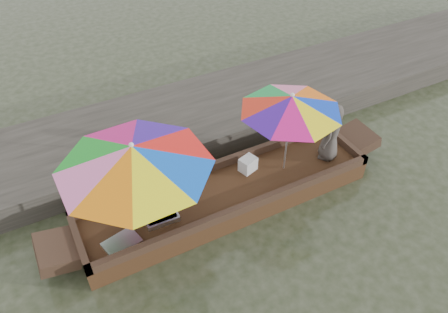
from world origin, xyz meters
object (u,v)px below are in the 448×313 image
cooking_pot (147,209)px  supply_bag (248,164)px  tray_scallop (122,243)px  vendor (331,132)px  boat_hull (227,197)px  tray_crayfish (161,216)px  umbrella_bow (138,185)px  charcoal_grill (159,206)px  umbrella_stern (288,133)px

cooking_pot → supply_bag: bearing=4.1°
tray_scallop → vendor: bearing=2.7°
boat_hull → tray_scallop: 1.93m
tray_crayfish → umbrella_bow: size_ratio=0.23×
supply_bag → cooking_pot: bearing=-175.9°
umbrella_bow → boat_hull: bearing=0.0°
tray_scallop → vendor: (3.90, 0.18, 0.52)m
tray_scallop → vendor: vendor is taller
tray_crayfish → charcoal_grill: charcoal_grill is taller
tray_crayfish → tray_scallop: (-0.69, -0.20, -0.01)m
tray_crayfish → charcoal_grill: 0.19m
tray_crayfish → tray_scallop: bearing=-164.0°
charcoal_grill → supply_bag: bearing=5.3°
tray_crayfish → charcoal_grill: bearing=74.3°
cooking_pot → vendor: bearing=-3.7°
tray_crayfish → vendor: (3.21, -0.02, 0.51)m
supply_bag → umbrella_stern: (0.59, -0.25, 0.65)m
supply_bag → boat_hull: bearing=-155.4°
cooking_pot → umbrella_bow: 0.69m
cooking_pot → supply_bag: 1.91m
vendor → umbrella_stern: 0.90m
boat_hull → vendor: size_ratio=4.53×
tray_crayfish → umbrella_bow: 0.77m
cooking_pot → tray_crayfish: 0.25m
tray_scallop → vendor: size_ratio=0.47×
boat_hull → charcoal_grill: bearing=175.4°
tray_scallop → cooking_pot: bearing=36.0°
cooking_pot → vendor: vendor is taller
tray_crayfish → umbrella_stern: (2.34, 0.08, 0.73)m
tray_crayfish → umbrella_bow: umbrella_bow is taller
cooking_pot → umbrella_stern: (2.49, -0.12, 0.68)m
tray_crayfish → vendor: size_ratio=0.47×
vendor → umbrella_stern: bearing=-45.8°
umbrella_bow → tray_crayfish: bearing=-19.5°
cooking_pot → charcoal_grill: bearing=-6.3°
boat_hull → cooking_pot: 1.38m
supply_bag → vendor: (1.45, -0.35, 0.42)m
vendor → tray_scallop: bearing=-36.5°
charcoal_grill → umbrella_bow: bearing=-161.9°
umbrella_bow → tray_scallop: bearing=-148.3°
boat_hull → umbrella_stern: umbrella_stern is taller
tray_crayfish → supply_bag: (1.75, 0.33, 0.09)m
umbrella_bow → umbrella_stern: 2.58m
charcoal_grill → umbrella_stern: bearing=-2.3°
tray_scallop → supply_bag: (2.45, 0.53, 0.10)m
tray_scallop → umbrella_stern: bearing=5.3°
supply_bag → umbrella_bow: umbrella_bow is taller
charcoal_grill → umbrella_stern: umbrella_stern is taller
supply_bag → charcoal_grill: bearing=-174.7°
supply_bag → umbrella_bow: bearing=-172.8°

